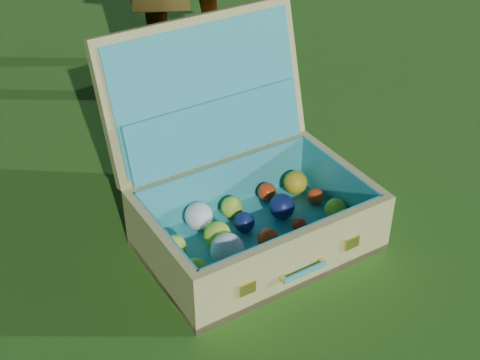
% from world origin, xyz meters
% --- Properties ---
extents(ground, '(60.00, 60.00, 0.00)m').
position_xyz_m(ground, '(0.00, 0.00, 0.00)').
color(ground, '#215114').
rests_on(ground, ground).
extents(suitcase, '(0.57, 0.53, 0.50)m').
position_xyz_m(suitcase, '(0.15, 0.22, 0.14)').
color(suitcase, tan).
rests_on(suitcase, ground).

